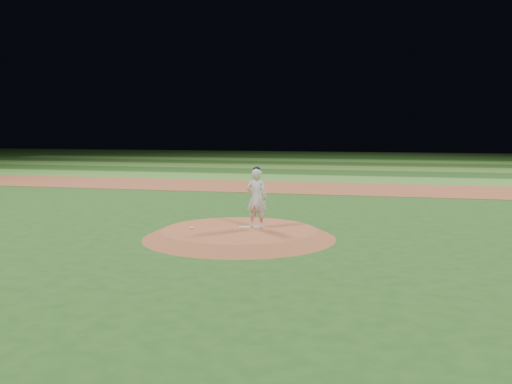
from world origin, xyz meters
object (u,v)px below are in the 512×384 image
pitchers_mound (239,233)px  pitcher_on_mound (257,198)px  pitching_rubber (249,227)px  rosin_bag (192,228)px

pitchers_mound → pitcher_on_mound: size_ratio=3.09×
pitching_rubber → rosin_bag: 1.67m
pitchers_mound → pitching_rubber: size_ratio=9.37×
rosin_bag → pitcher_on_mound: pitcher_on_mound is taller
rosin_bag → pitcher_on_mound: size_ratio=0.07×
pitching_rubber → pitcher_on_mound: (0.23, -0.03, 0.86)m
pitcher_on_mound → pitchers_mound: bearing=-144.8°
pitchers_mound → rosin_bag: size_ratio=47.15×
pitchers_mound → rosin_bag: 1.37m
pitching_rubber → pitcher_on_mound: pitcher_on_mound is taller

